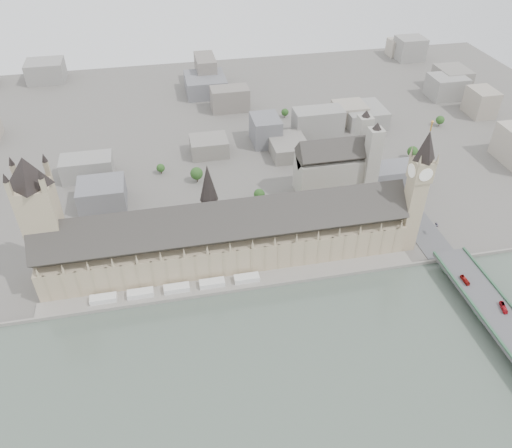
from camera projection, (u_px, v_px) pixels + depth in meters
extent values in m
plane|color=#595651|center=(232.00, 278.00, 363.22)|extent=(900.00, 900.00, 0.00)
cube|color=gray|center=(235.00, 291.00, 350.68)|extent=(600.00, 1.50, 3.00)
cube|color=gray|center=(233.00, 284.00, 356.80)|extent=(270.00, 15.00, 2.00)
cube|color=silver|center=(103.00, 299.00, 340.99)|extent=(18.00, 7.00, 4.00)
cube|color=silver|center=(140.00, 293.00, 344.98)|extent=(18.00, 7.00, 4.00)
cube|color=silver|center=(177.00, 288.00, 348.97)|extent=(18.00, 7.00, 4.00)
cube|color=silver|center=(212.00, 283.00, 352.96)|extent=(18.00, 7.00, 4.00)
cube|color=silver|center=(247.00, 278.00, 356.94)|extent=(18.00, 7.00, 4.00)
cube|color=gray|center=(227.00, 247.00, 371.06)|extent=(265.00, 40.00, 25.00)
cube|color=#2C2927|center=(225.00, 223.00, 357.25)|extent=(265.00, 40.73, 40.73)
cube|color=gray|center=(411.00, 214.00, 372.47)|extent=(12.00, 12.00, 62.00)
cube|color=#978E68|center=(421.00, 170.00, 348.61)|extent=(14.00, 14.00, 16.00)
cylinder|color=white|center=(431.00, 168.00, 349.75)|extent=(0.60, 10.00, 10.00)
cylinder|color=white|center=(412.00, 171.00, 347.46)|extent=(0.60, 10.00, 10.00)
cylinder|color=white|center=(417.00, 164.00, 354.18)|extent=(10.00, 0.60, 10.00)
cylinder|color=white|center=(426.00, 175.00, 343.03)|extent=(10.00, 0.60, 10.00)
cone|color=black|center=(427.00, 145.00, 336.98)|extent=(17.00, 17.00, 22.00)
cylinder|color=#F1A547|center=(431.00, 127.00, 328.41)|extent=(1.00, 1.00, 6.00)
sphere|color=#F1A547|center=(433.00, 122.00, 326.27)|extent=(2.00, 2.00, 2.00)
cone|color=#978E68|center=(429.00, 149.00, 347.34)|extent=(2.40, 2.40, 8.00)
cone|color=#978E68|center=(412.00, 151.00, 345.26)|extent=(2.40, 2.40, 8.00)
cone|color=#978E68|center=(438.00, 158.00, 337.26)|extent=(2.40, 2.40, 8.00)
cone|color=#978E68|center=(420.00, 160.00, 335.19)|extent=(2.40, 2.40, 8.00)
cube|color=gray|center=(47.00, 234.00, 339.42)|extent=(23.00, 23.00, 80.00)
cone|color=black|center=(26.00, 171.00, 308.83)|extent=(30.00, 30.00, 20.00)
cylinder|color=#978E68|center=(210.00, 211.00, 355.46)|extent=(12.00, 12.00, 20.00)
cone|color=black|center=(208.00, 183.00, 340.77)|extent=(13.00, 13.00, 28.00)
cube|color=#474749|center=(504.00, 330.00, 318.15)|extent=(25.00, 325.00, 10.25)
cube|color=gray|center=(330.00, 174.00, 443.17)|extent=(60.00, 28.00, 34.00)
cube|color=#2C2927|center=(332.00, 153.00, 429.71)|extent=(60.00, 28.28, 28.28)
cube|color=gray|center=(361.00, 149.00, 448.39)|extent=(12.00, 12.00, 64.00)
cube|color=gray|center=(371.00, 163.00, 429.80)|extent=(12.00, 12.00, 64.00)
imported|color=#9D1512|center=(465.00, 280.00, 344.64)|extent=(2.34, 9.50, 2.64)
imported|color=red|center=(503.00, 307.00, 324.46)|extent=(4.83, 10.26, 2.78)
imported|color=gray|center=(437.00, 225.00, 395.23)|extent=(2.92, 4.79, 1.30)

